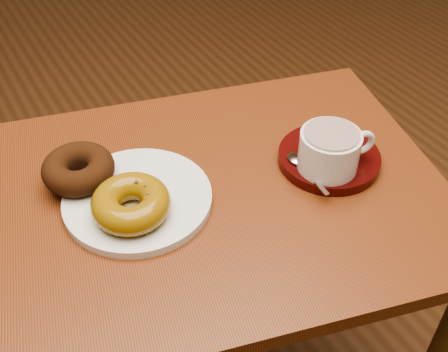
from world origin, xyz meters
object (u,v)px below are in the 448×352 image
cafe_table (214,236)px  donut_plate (138,199)px  saucer (329,158)px  coffee_cup (330,150)px

cafe_table → donut_plate: bearing=177.7°
cafe_table → saucer: (0.20, -0.04, 0.12)m
donut_plate → saucer: saucer is taller
donut_plate → coffee_cup: bearing=-18.0°
cafe_table → donut_plate: donut_plate is taller
donut_plate → cafe_table: bearing=-16.5°
donut_plate → saucer: size_ratio=1.36×
cafe_table → saucer: saucer is taller
cafe_table → coffee_cup: bearing=-4.8°
saucer → cafe_table: bearing=169.1°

